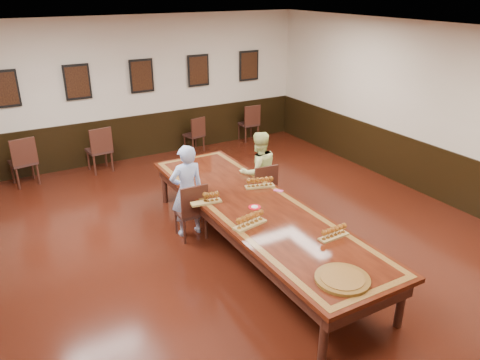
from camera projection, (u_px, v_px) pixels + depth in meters
floor at (256, 251)px, 7.25m from camera, size 8.00×10.00×0.02m
ceiling at (259, 35)px, 5.99m from camera, size 8.00×10.00×0.02m
wall_back at (142, 89)px, 10.62m from camera, size 8.00×0.02×3.20m
wall_right at (446, 116)px, 8.45m from camera, size 0.02×10.00×3.20m
chair_man at (190, 210)px, 7.47m from camera, size 0.46×0.50×0.96m
chair_woman at (261, 187)px, 8.30m from camera, size 0.48×0.51×0.94m
spare_chair_a at (23, 160)px, 9.44m from camera, size 0.55×0.59×1.02m
spare_chair_b at (99, 149)px, 10.12m from camera, size 0.52×0.56×1.01m
spare_chair_c at (194, 134)px, 11.37m from camera, size 0.49×0.52×0.86m
spare_chair_d at (248, 122)px, 12.11m from camera, size 0.46×0.50×0.96m
person_man at (187, 191)px, 7.44m from camera, size 0.57×0.38×1.53m
person_woman at (258, 172)px, 8.28m from camera, size 0.77×0.62×1.47m
pink_phone at (278, 191)px, 7.47m from camera, size 0.14×0.16×0.01m
wainscoting at (256, 222)px, 7.05m from camera, size 8.00×10.00×1.00m
conference_table at (257, 215)px, 7.01m from camera, size 1.40×5.00×0.76m
posters at (142, 76)px, 10.45m from camera, size 6.14×0.04×0.74m
flight_a at (208, 198)px, 7.05m from camera, size 0.48×0.21×0.17m
flight_b at (260, 183)px, 7.58m from camera, size 0.50×0.28×0.18m
flight_c at (250, 220)px, 6.37m from camera, size 0.52×0.25×0.19m
flight_d at (334, 232)px, 6.09m from camera, size 0.45×0.16×0.16m
red_plate_grp at (255, 207)px, 6.91m from camera, size 0.19×0.19×0.02m
carved_platter at (342, 279)px, 5.22m from camera, size 0.62×0.62×0.05m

